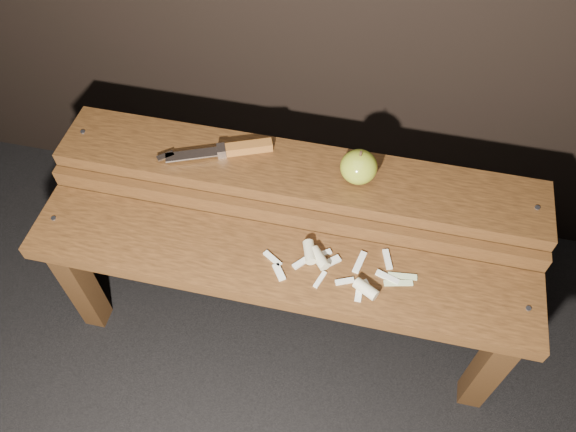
% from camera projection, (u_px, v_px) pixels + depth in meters
% --- Properties ---
extents(ground, '(60.00, 60.00, 0.00)m').
position_uv_depth(ground, '(284.00, 322.00, 1.66)').
color(ground, black).
extents(bench_front_tier, '(1.20, 0.20, 0.42)m').
position_uv_depth(bench_front_tier, '(277.00, 280.00, 1.34)').
color(bench_front_tier, '#371F0D').
rests_on(bench_front_tier, ground).
extents(bench_rear_tier, '(1.20, 0.21, 0.50)m').
position_uv_depth(bench_rear_tier, '(297.00, 192.00, 1.42)').
color(bench_rear_tier, '#371F0D').
rests_on(bench_rear_tier, ground).
extents(apple, '(0.09, 0.09, 0.09)m').
position_uv_depth(apple, '(359.00, 167.00, 1.30)').
color(apple, olive).
rests_on(apple, bench_rear_tier).
extents(knife, '(0.27, 0.13, 0.03)m').
position_uv_depth(knife, '(234.00, 149.00, 1.38)').
color(knife, brown).
rests_on(knife, bench_rear_tier).
extents(apple_scraps, '(0.35, 0.15, 0.03)m').
position_uv_depth(apple_scraps, '(336.00, 268.00, 1.27)').
color(apple_scraps, beige).
rests_on(apple_scraps, bench_front_tier).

